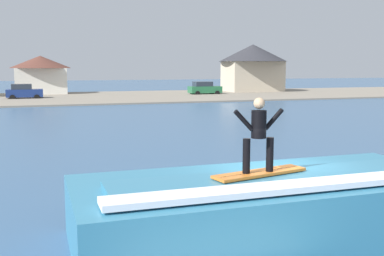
{
  "coord_description": "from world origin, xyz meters",
  "views": [
    {
      "loc": [
        -5.41,
        -9.71,
        3.77
      ],
      "look_at": [
        -0.57,
        4.62,
        1.78
      ],
      "focal_mm": 42.98,
      "sensor_mm": 36.0,
      "label": 1
    }
  ],
  "objects_px": {
    "surfer": "(259,131)",
    "house_gabled_white": "(253,63)",
    "wave_crest": "(270,206)",
    "house_small_cottage": "(41,73)",
    "car_far_shore": "(204,88)",
    "surfboard": "(260,173)",
    "car_near_shore": "(24,92)"
  },
  "relations": [
    {
      "from": "surfer",
      "to": "house_gabled_white",
      "type": "relative_size",
      "value": 0.15
    },
    {
      "from": "wave_crest",
      "to": "house_small_cottage",
      "type": "xyz_separation_m",
      "value": [
        -4.24,
        58.56,
        2.35
      ]
    },
    {
      "from": "car_far_shore",
      "to": "house_small_cottage",
      "type": "bearing_deg",
      "value": 158.96
    },
    {
      "from": "surfboard",
      "to": "surfer",
      "type": "xyz_separation_m",
      "value": [
        -0.07,
        -0.05,
        0.92
      ]
    },
    {
      "from": "wave_crest",
      "to": "surfboard",
      "type": "distance_m",
      "value": 0.92
    },
    {
      "from": "wave_crest",
      "to": "house_gabled_white",
      "type": "xyz_separation_m",
      "value": [
        26.5,
        55.02,
        3.68
      ]
    },
    {
      "from": "surfer",
      "to": "car_far_shore",
      "type": "bearing_deg",
      "value": 71.05
    },
    {
      "from": "house_small_cottage",
      "to": "surfboard",
      "type": "bearing_deg",
      "value": -86.22
    },
    {
      "from": "wave_crest",
      "to": "car_far_shore",
      "type": "bearing_deg",
      "value": 71.4
    },
    {
      "from": "car_far_shore",
      "to": "house_small_cottage",
      "type": "xyz_separation_m",
      "value": [
        -21.2,
        8.15,
        2.11
      ]
    },
    {
      "from": "surfer",
      "to": "house_small_cottage",
      "type": "xyz_separation_m",
      "value": [
        -3.81,
        58.8,
        0.62
      ]
    },
    {
      "from": "car_far_shore",
      "to": "house_small_cottage",
      "type": "height_order",
      "value": "house_small_cottage"
    },
    {
      "from": "house_gabled_white",
      "to": "wave_crest",
      "type": "bearing_deg",
      "value": -115.72
    },
    {
      "from": "surfboard",
      "to": "house_small_cottage",
      "type": "distance_m",
      "value": 58.9
    },
    {
      "from": "surfer",
      "to": "car_near_shore",
      "type": "bearing_deg",
      "value": 96.81
    },
    {
      "from": "car_near_shore",
      "to": "wave_crest",
      "type": "bearing_deg",
      "value": -82.66
    },
    {
      "from": "wave_crest",
      "to": "surfer",
      "type": "relative_size",
      "value": 5.42
    },
    {
      "from": "surfboard",
      "to": "car_near_shore",
      "type": "height_order",
      "value": "car_near_shore"
    },
    {
      "from": "house_small_cottage",
      "to": "surfer",
      "type": "bearing_deg",
      "value": -86.29
    },
    {
      "from": "house_gabled_white",
      "to": "house_small_cottage",
      "type": "relative_size",
      "value": 1.25
    },
    {
      "from": "house_gabled_white",
      "to": "car_far_shore",
      "type": "bearing_deg",
      "value": -154.19
    },
    {
      "from": "house_gabled_white",
      "to": "house_small_cottage",
      "type": "bearing_deg",
      "value": 173.43
    },
    {
      "from": "wave_crest",
      "to": "surfboard",
      "type": "height_order",
      "value": "surfboard"
    },
    {
      "from": "car_near_shore",
      "to": "house_gabled_white",
      "type": "xyz_separation_m",
      "value": [
        32.8,
        6.12,
        3.44
      ]
    },
    {
      "from": "car_far_shore",
      "to": "house_gabled_white",
      "type": "distance_m",
      "value": 11.15
    },
    {
      "from": "surfer",
      "to": "house_small_cottage",
      "type": "relative_size",
      "value": 0.19
    },
    {
      "from": "house_small_cottage",
      "to": "car_far_shore",
      "type": "bearing_deg",
      "value": -21.04
    },
    {
      "from": "wave_crest",
      "to": "surfer",
      "type": "xyz_separation_m",
      "value": [
        -0.43,
        -0.24,
        1.74
      ]
    },
    {
      "from": "car_far_shore",
      "to": "house_gabled_white",
      "type": "relative_size",
      "value": 0.43
    },
    {
      "from": "car_near_shore",
      "to": "house_small_cottage",
      "type": "xyz_separation_m",
      "value": [
        2.06,
        9.66,
        2.11
      ]
    },
    {
      "from": "surfboard",
      "to": "car_near_shore",
      "type": "bearing_deg",
      "value": 96.9
    },
    {
      "from": "wave_crest",
      "to": "car_far_shore",
      "type": "relative_size",
      "value": 1.97
    }
  ]
}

